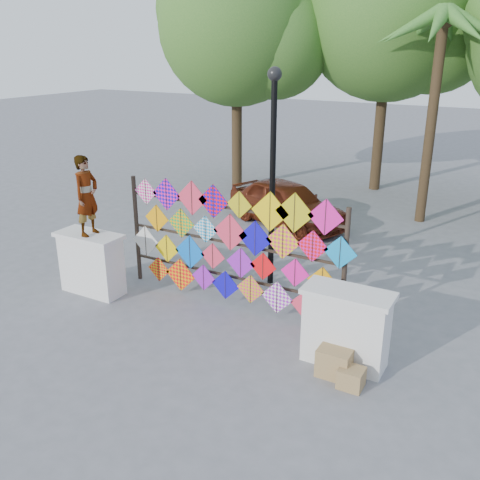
% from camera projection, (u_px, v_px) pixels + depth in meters
% --- Properties ---
extents(ground, '(80.00, 80.00, 0.00)m').
position_uv_depth(ground, '(209.00, 318.00, 10.06)').
color(ground, gray).
rests_on(ground, ground).
extents(parapet_left, '(1.40, 0.65, 1.28)m').
position_uv_depth(parapet_left, '(91.00, 263.00, 10.91)').
color(parapet_left, white).
rests_on(parapet_left, ground).
extents(parapet_right, '(1.40, 0.65, 1.28)m').
position_uv_depth(parapet_right, '(346.00, 327.00, 8.43)').
color(parapet_right, white).
rests_on(parapet_right, ground).
extents(kite_rack, '(4.88, 0.24, 2.45)m').
position_uv_depth(kite_rack, '(232.00, 245.00, 10.19)').
color(kite_rack, black).
rests_on(kite_rack, ground).
extents(tree_west, '(5.85, 5.20, 8.01)m').
position_uv_depth(tree_west, '(240.00, 27.00, 17.62)').
color(tree_west, '#3F2C1B').
rests_on(tree_west, ground).
extents(tree_mid, '(6.30, 5.60, 8.61)m').
position_uv_depth(tree_mid, '(393.00, 13.00, 17.05)').
color(tree_mid, '#3F2C1B').
rests_on(tree_mid, ground).
extents(palm_tree, '(3.62, 3.62, 5.83)m').
position_uv_depth(palm_tree, '(441.00, 40.00, 13.89)').
color(palm_tree, '#3F2C1B').
rests_on(palm_tree, ground).
extents(vendor_woman, '(0.41, 0.60, 1.59)m').
position_uv_depth(vendor_woman, '(87.00, 196.00, 10.39)').
color(vendor_woman, '#99999E').
rests_on(vendor_woman, parapet_left).
extents(sedan, '(4.05, 2.76, 1.28)m').
position_uv_depth(sedan, '(287.00, 203.00, 15.04)').
color(sedan, '#5A1F0F').
rests_on(sedan, ground).
extents(lamppost, '(0.28, 0.28, 4.46)m').
position_uv_depth(lamppost, '(273.00, 159.00, 10.63)').
color(lamppost, black).
rests_on(lamppost, ground).
extents(cardboard_box_near, '(0.52, 0.46, 0.46)m').
position_uv_depth(cardboard_box_near, '(335.00, 361.00, 8.27)').
color(cardboard_box_near, olive).
rests_on(cardboard_box_near, ground).
extents(cardboard_box_far, '(0.37, 0.34, 0.31)m').
position_uv_depth(cardboard_box_far, '(351.00, 378.00, 7.99)').
color(cardboard_box_far, olive).
rests_on(cardboard_box_far, ground).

